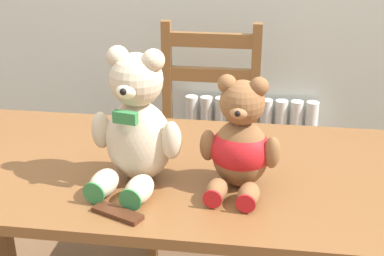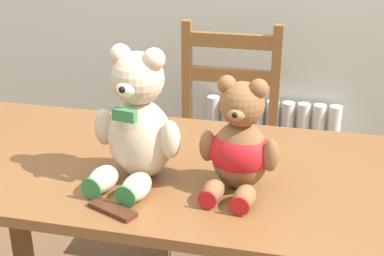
{
  "view_description": "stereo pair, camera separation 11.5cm",
  "coord_description": "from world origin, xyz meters",
  "px_view_note": "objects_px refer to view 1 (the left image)",
  "views": [
    {
      "loc": [
        0.24,
        -0.98,
        1.45
      ],
      "look_at": [
        0.07,
        0.28,
        0.9
      ],
      "focal_mm": 50.0,
      "sensor_mm": 36.0,
      "label": 1
    },
    {
      "loc": [
        0.36,
        -0.96,
        1.45
      ],
      "look_at": [
        0.07,
        0.28,
        0.9
      ],
      "focal_mm": 50.0,
      "sensor_mm": 36.0,
      "label": 2
    }
  ],
  "objects_px": {
    "teddy_bear_left": "(136,126)",
    "teddy_bear_right": "(240,144)",
    "wooden_chair_behind": "(206,146)",
    "chocolate_bar": "(118,213)"
  },
  "relations": [
    {
      "from": "wooden_chair_behind",
      "to": "teddy_bear_left",
      "type": "xyz_separation_m",
      "value": [
        -0.09,
        -0.82,
        0.43
      ]
    },
    {
      "from": "wooden_chair_behind",
      "to": "teddy_bear_right",
      "type": "height_order",
      "value": "teddy_bear_right"
    },
    {
      "from": "teddy_bear_right",
      "to": "chocolate_bar",
      "type": "height_order",
      "value": "teddy_bear_right"
    },
    {
      "from": "teddy_bear_left",
      "to": "teddy_bear_right",
      "type": "bearing_deg",
      "value": -167.85
    },
    {
      "from": "teddy_bear_left",
      "to": "chocolate_bar",
      "type": "height_order",
      "value": "teddy_bear_left"
    },
    {
      "from": "teddy_bear_right",
      "to": "chocolate_bar",
      "type": "distance_m",
      "value": 0.36
    },
    {
      "from": "wooden_chair_behind",
      "to": "teddy_bear_left",
      "type": "bearing_deg",
      "value": 83.53
    },
    {
      "from": "chocolate_bar",
      "to": "teddy_bear_left",
      "type": "bearing_deg",
      "value": 87.4
    },
    {
      "from": "wooden_chair_behind",
      "to": "teddy_bear_right",
      "type": "relative_size",
      "value": 3.23
    },
    {
      "from": "teddy_bear_left",
      "to": "wooden_chair_behind",
      "type": "bearing_deg",
      "value": -85.48
    }
  ]
}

